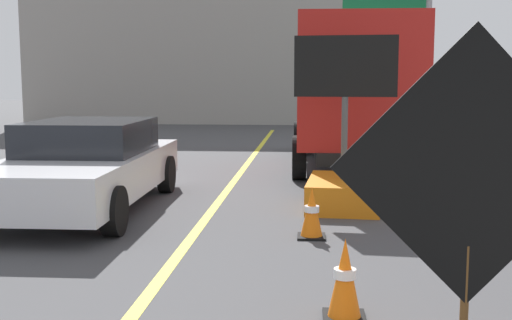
% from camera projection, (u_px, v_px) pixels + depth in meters
% --- Properties ---
extents(lane_center_stripe, '(0.14, 36.00, 0.01)m').
position_uv_depth(lane_center_stripe, '(186.00, 244.00, 7.76)').
color(lane_center_stripe, yellow).
rests_on(lane_center_stripe, ground).
extents(roadwork_sign, '(1.62, 0.26, 2.33)m').
position_uv_depth(roadwork_sign, '(470.00, 174.00, 3.62)').
color(roadwork_sign, '#593819').
rests_on(roadwork_sign, ground).
extents(arrow_board_trailer, '(1.60, 1.88, 2.70)m').
position_uv_depth(arrow_board_trailer, '(344.00, 177.00, 10.02)').
color(arrow_board_trailer, orange).
rests_on(arrow_board_trailer, ground).
extents(box_truck, '(2.67, 7.05, 3.26)m').
position_uv_depth(box_truck, '(350.00, 90.00, 14.45)').
color(box_truck, black).
rests_on(box_truck, ground).
extents(pickup_car, '(2.13, 4.93, 1.38)m').
position_uv_depth(pickup_car, '(86.00, 165.00, 9.82)').
color(pickup_car, silver).
rests_on(pickup_car, ground).
extents(highway_guide_sign, '(2.79, 0.20, 5.00)m').
position_uv_depth(highway_guide_sign, '(403.00, 35.00, 19.97)').
color(highway_guide_sign, gray).
rests_on(highway_guide_sign, ground).
extents(far_building_block, '(17.07, 7.06, 10.25)m').
position_uv_depth(far_building_block, '(214.00, 18.00, 31.66)').
color(far_building_block, gray).
rests_on(far_building_block, ground).
extents(traffic_cone_near_sign, '(0.36, 0.36, 0.70)m').
position_uv_depth(traffic_cone_near_sign, '(345.00, 280.00, 5.30)').
color(traffic_cone_near_sign, black).
rests_on(traffic_cone_near_sign, ground).
extents(traffic_cone_mid_lane, '(0.36, 0.36, 0.66)m').
position_uv_depth(traffic_cone_mid_lane, '(312.00, 213.00, 8.05)').
color(traffic_cone_mid_lane, black).
rests_on(traffic_cone_mid_lane, ground).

